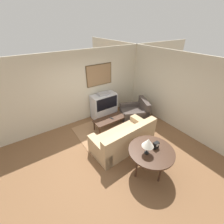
% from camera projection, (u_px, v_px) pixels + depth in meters
% --- Properties ---
extents(ground_plane, '(12.00, 12.00, 0.00)m').
position_uv_depth(ground_plane, '(113.00, 149.00, 4.79)').
color(ground_plane, brown).
extents(wall_back, '(12.00, 0.10, 2.70)m').
position_uv_depth(wall_back, '(81.00, 88.00, 5.59)').
color(wall_back, beige).
rests_on(wall_back, ground_plane).
extents(wall_right, '(0.06, 12.00, 2.70)m').
position_uv_depth(wall_right, '(174.00, 91.00, 5.35)').
color(wall_right, beige).
rests_on(wall_right, ground_plane).
extents(area_rug, '(2.59, 1.69, 0.01)m').
position_uv_depth(area_rug, '(112.00, 128.00, 5.71)').
color(area_rug, '#99704C').
rests_on(area_rug, ground_plane).
extents(tv, '(1.03, 0.51, 1.10)m').
position_uv_depth(tv, '(104.00, 106.00, 6.16)').
color(tv, silver).
rests_on(tv, ground_plane).
extents(couch, '(2.03, 1.05, 0.92)m').
position_uv_depth(couch, '(124.00, 139.00, 4.70)').
color(couch, tan).
rests_on(couch, ground_plane).
extents(armchair, '(1.29, 1.26, 0.85)m').
position_uv_depth(armchair, '(135.00, 113.00, 6.11)').
color(armchair, '#473D38').
rests_on(armchair, ground_plane).
extents(coffee_table, '(1.19, 0.50, 0.42)m').
position_uv_depth(coffee_table, '(110.00, 120.00, 5.54)').
color(coffee_table, '#3D2619').
rests_on(coffee_table, ground_plane).
extents(console_table, '(1.14, 1.14, 0.76)m').
position_uv_depth(console_table, '(151.00, 152.00, 3.72)').
color(console_table, '#3D2619').
rests_on(console_table, ground_plane).
extents(table_lamp, '(0.28, 0.28, 0.44)m').
position_uv_depth(table_lamp, '(148.00, 143.00, 3.45)').
color(table_lamp, black).
rests_on(table_lamp, console_table).
extents(mantel_clock, '(0.14, 0.10, 0.18)m').
position_uv_depth(mantel_clock, '(156.00, 145.00, 3.72)').
color(mantel_clock, black).
rests_on(mantel_clock, console_table).
extents(remote, '(0.08, 0.17, 0.02)m').
position_uv_depth(remote, '(112.00, 118.00, 5.52)').
color(remote, black).
rests_on(remote, coffee_table).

